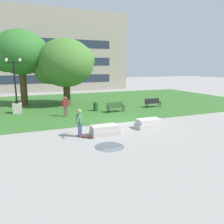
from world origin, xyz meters
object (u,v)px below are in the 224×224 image
object	(u,v)px
skateboard	(85,136)
park_bench_near_right	(115,106)
concrete_block_left	(148,123)
person_skateboarder	(80,121)
trash_bin	(96,106)
concrete_block_center	(105,130)
lamp_post_left	(17,102)
park_bench_near_left	(153,102)
person_bystander_near_lawn	(66,105)

from	to	relation	value
skateboard	park_bench_near_right	world-z (taller)	park_bench_near_right
skateboard	park_bench_near_right	distance (m)	8.00
concrete_block_left	person_skateboarder	bearing A→B (deg)	-178.45
concrete_block_left	trash_bin	distance (m)	7.30
concrete_block_center	trash_bin	size ratio (longest dim) A/B	1.87
person_skateboarder	trash_bin	xyz separation A→B (m)	(3.40, 7.27, -0.47)
park_bench_near_right	skateboard	bearing A→B (deg)	-126.77
concrete_block_left	skateboard	bearing A→B (deg)	-174.58
lamp_post_left	park_bench_near_left	bearing A→B (deg)	-9.14
skateboard	person_skateboarder	bearing A→B (deg)	123.64
person_skateboarder	trash_bin	world-z (taller)	person_skateboarder
person_bystander_near_lawn	trash_bin	bearing A→B (deg)	23.62
lamp_post_left	person_skateboarder	bearing A→B (deg)	-68.18
person_bystander_near_lawn	person_skateboarder	bearing A→B (deg)	-92.48
person_skateboarder	trash_bin	distance (m)	8.04
park_bench_near_right	person_bystander_near_lawn	distance (m)	4.76
concrete_block_center	person_skateboarder	bearing A→B (deg)	168.59
person_skateboarder	park_bench_near_right	distance (m)	7.88
person_skateboarder	person_bystander_near_lawn	world-z (taller)	person_bystander_near_lawn
park_bench_near_right	park_bench_near_left	bearing A→B (deg)	10.10
lamp_post_left	concrete_block_center	bearing A→B (deg)	-61.26
park_bench_near_left	concrete_block_left	bearing A→B (deg)	-124.77
concrete_block_center	park_bench_near_right	bearing A→B (deg)	61.38
concrete_block_center	person_bystander_near_lawn	world-z (taller)	person_bystander_near_lawn
trash_bin	lamp_post_left	bearing A→B (deg)	165.76
concrete_block_left	lamp_post_left	world-z (taller)	lamp_post_left
concrete_block_left	person_bystander_near_lawn	distance (m)	7.46
concrete_block_left	park_bench_near_right	xyz separation A→B (m)	(0.04, 5.95, 0.23)
park_bench_near_left	lamp_post_left	xyz separation A→B (m)	(-13.28, 2.14, 0.51)
concrete_block_left	park_bench_near_left	distance (m)	8.26
concrete_block_left	park_bench_near_right	distance (m)	5.95
person_skateboarder	concrete_block_center	bearing A→B (deg)	-11.41
person_skateboarder	park_bench_near_left	bearing A→B (deg)	35.59
park_bench_near_right	lamp_post_left	xyz separation A→B (m)	(-8.61, 2.97, 0.51)
lamp_post_left	trash_bin	bearing A→B (deg)	-14.24
park_bench_near_left	person_skateboarder	bearing A→B (deg)	-144.41
skateboard	trash_bin	bearing A→B (deg)	67.18
trash_bin	person_skateboarder	bearing A→B (deg)	-115.09
concrete_block_left	park_bench_near_left	xyz separation A→B (m)	(4.71, 6.78, 0.23)
park_bench_near_left	lamp_post_left	size ratio (longest dim) A/B	0.36
park_bench_near_left	trash_bin	world-z (taller)	trash_bin
person_bystander_near_lawn	concrete_block_left	bearing A→B (deg)	-50.79
concrete_block_center	person_bystander_near_lawn	bearing A→B (deg)	101.42
person_skateboarder	skateboard	bearing A→B (deg)	-56.36
park_bench_near_right	trash_bin	bearing A→B (deg)	143.28
park_bench_near_right	trash_bin	xyz separation A→B (m)	(-1.59, 1.19, -0.04)
concrete_block_left	skateboard	world-z (taller)	concrete_block_left
person_skateboarder	skateboard	distance (m)	0.96
person_skateboarder	trash_bin	size ratio (longest dim) A/B	1.78
concrete_block_center	park_bench_near_left	xyz separation A→B (m)	(8.15, 7.22, 0.23)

